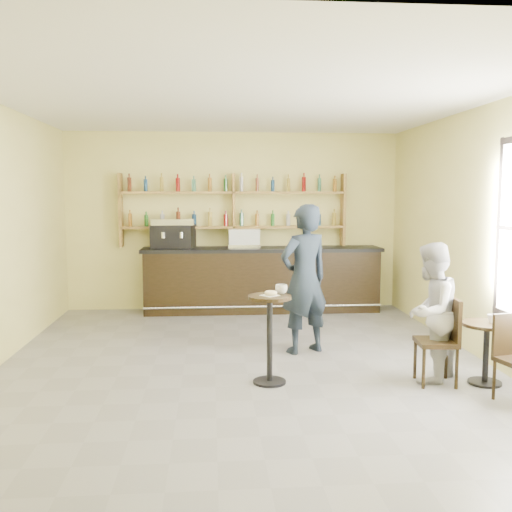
{
  "coord_description": "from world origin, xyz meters",
  "views": [
    {
      "loc": [
        -0.41,
        -6.9,
        2.08
      ],
      "look_at": [
        0.2,
        0.8,
        1.25
      ],
      "focal_mm": 40.0,
      "sensor_mm": 36.0,
      "label": 1
    }
  ],
  "objects": [
    {
      "name": "floor",
      "position": [
        0.0,
        0.0,
        0.0
      ],
      "size": [
        7.0,
        7.0,
        0.0
      ],
      "primitive_type": "plane",
      "color": "slate",
      "rests_on": "ground"
    },
    {
      "name": "ceiling",
      "position": [
        0.0,
        0.0,
        3.2
      ],
      "size": [
        7.0,
        7.0,
        0.0
      ],
      "primitive_type": "plane",
      "rotation": [
        3.14,
        0.0,
        0.0
      ],
      "color": "white",
      "rests_on": "wall_back"
    },
    {
      "name": "wall_back",
      "position": [
        0.0,
        3.5,
        1.6
      ],
      "size": [
        7.0,
        0.0,
        7.0
      ],
      "primitive_type": "plane",
      "rotation": [
        1.57,
        0.0,
        0.0
      ],
      "color": "#EFE687",
      "rests_on": "floor"
    },
    {
      "name": "wall_front",
      "position": [
        0.0,
        -3.5,
        1.6
      ],
      "size": [
        7.0,
        0.0,
        7.0
      ],
      "primitive_type": "plane",
      "rotation": [
        -1.57,
        0.0,
        0.0
      ],
      "color": "#EFE687",
      "rests_on": "floor"
    },
    {
      "name": "wall_right",
      "position": [
        3.0,
        0.0,
        1.6
      ],
      "size": [
        0.0,
        7.0,
        7.0
      ],
      "primitive_type": "plane",
      "rotation": [
        1.57,
        0.0,
        -1.57
      ],
      "color": "#EFE687",
      "rests_on": "floor"
    },
    {
      "name": "shelf_unit",
      "position": [
        0.0,
        3.37,
        1.81
      ],
      "size": [
        4.0,
        0.26,
        1.4
      ],
      "primitive_type": null,
      "color": "brown",
      "rests_on": "wall_back"
    },
    {
      "name": "liquor_bottles",
      "position": [
        0.0,
        3.37,
        1.98
      ],
      "size": [
        3.68,
        0.1,
        1.0
      ],
      "primitive_type": null,
      "color": "#8C5919",
      "rests_on": "shelf_unit"
    },
    {
      "name": "bar_counter",
      "position": [
        0.49,
        3.15,
        0.57
      ],
      "size": [
        4.24,
        0.83,
        1.15
      ],
      "primitive_type": null,
      "color": "black",
      "rests_on": "floor"
    },
    {
      "name": "espresso_machine",
      "position": [
        -1.07,
        3.15,
        1.4
      ],
      "size": [
        0.79,
        0.58,
        0.52
      ],
      "primitive_type": null,
      "rotation": [
        0.0,
        0.0,
        -0.17
      ],
      "color": "black",
      "rests_on": "bar_counter"
    },
    {
      "name": "pastry_case",
      "position": [
        0.17,
        3.15,
        1.31
      ],
      "size": [
        0.59,
        0.49,
        0.34
      ],
      "primitive_type": null,
      "rotation": [
        0.0,
        0.0,
        -0.07
      ],
      "color": "silver",
      "rests_on": "bar_counter"
    },
    {
      "name": "pedestal_table",
      "position": [
        0.23,
        -0.78,
        0.49
      ],
      "size": [
        0.62,
        0.62,
        0.99
      ],
      "primitive_type": null,
      "rotation": [
        0.0,
        0.0,
        0.36
      ],
      "color": "black",
      "rests_on": "floor"
    },
    {
      "name": "napkin",
      "position": [
        0.23,
        -0.78,
        0.99
      ],
      "size": [
        0.23,
        0.23,
        0.0
      ],
      "primitive_type": "cube",
      "rotation": [
        0.0,
        0.0,
        0.68
      ],
      "color": "white",
      "rests_on": "pedestal_table"
    },
    {
      "name": "donut",
      "position": [
        0.24,
        -0.79,
        1.01
      ],
      "size": [
        0.15,
        0.15,
        0.05
      ],
      "primitive_type": "torus",
      "rotation": [
        0.0,
        0.0,
        -0.07
      ],
      "color": "#DEB651",
      "rests_on": "napkin"
    },
    {
      "name": "cup_pedestal",
      "position": [
        0.37,
        -0.68,
        1.04
      ],
      "size": [
        0.15,
        0.15,
        0.1
      ],
      "primitive_type": "imported",
      "rotation": [
        0.0,
        0.0,
        -0.18
      ],
      "color": "white",
      "rests_on": "pedestal_table"
    },
    {
      "name": "man_main",
      "position": [
        0.81,
        0.43,
        0.98
      ],
      "size": [
        0.85,
        0.73,
        1.96
      ],
      "primitive_type": "imported",
      "rotation": [
        0.0,
        0.0,
        3.58
      ],
      "color": "black",
      "rests_on": "floor"
    },
    {
      "name": "cafe_table",
      "position": [
        2.6,
        -1.0,
        0.34
      ],
      "size": [
        0.64,
        0.64,
        0.69
      ],
      "primitive_type": null,
      "rotation": [
        0.0,
        0.0,
        0.19
      ],
      "color": "black",
      "rests_on": "floor"
    },
    {
      "name": "cup_cafe",
      "position": [
        2.65,
        -1.0,
        0.73
      ],
      "size": [
        0.13,
        0.13,
        0.09
      ],
      "primitive_type": "imported",
      "rotation": [
        0.0,
        0.0,
        -0.43
      ],
      "color": "white",
      "rests_on": "cafe_table"
    },
    {
      "name": "chair_west",
      "position": [
        2.05,
        -0.95,
        0.48
      ],
      "size": [
        0.45,
        0.45,
        0.96
      ],
      "primitive_type": null,
      "rotation": [
        0.0,
        0.0,
        -1.66
      ],
      "color": "black",
      "rests_on": "floor"
    },
    {
      "name": "patron_second",
      "position": [
        2.03,
        -0.83,
        0.78
      ],
      "size": [
        0.95,
        0.96,
        1.56
      ],
      "primitive_type": "imported",
      "rotation": [
        0.0,
        0.0,
        -2.32
      ],
      "color": "#AAA9AE",
      "rests_on": "floor"
    }
  ]
}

